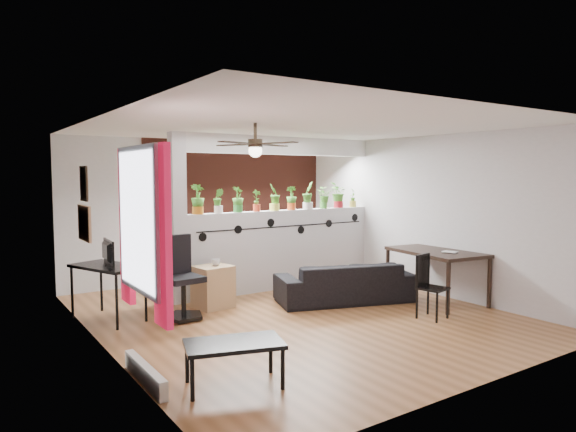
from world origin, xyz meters
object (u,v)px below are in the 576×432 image
Objects in this scene: potted_plant_1 at (218,200)px; office_chair at (181,283)px; sofa at (345,283)px; potted_plant_5 at (292,197)px; folding_chair at (427,280)px; coffee_table at (234,347)px; potted_plant_0 at (198,198)px; cube_shelf at (213,287)px; cup at (216,262)px; potted_plant_6 at (308,195)px; potted_plant_2 at (238,199)px; computer_desk at (108,270)px; ceiling_fan at (255,146)px; potted_plant_9 at (353,197)px; potted_plant_8 at (339,194)px; potted_plant_7 at (323,197)px; potted_plant_4 at (274,196)px; dining_table at (436,256)px; potted_plant_3 at (257,200)px.

potted_plant_1 is 0.35× the size of office_chair.
potted_plant_5 is at bearing -68.26° from sofa.
potted_plant_1 is 0.45× the size of folding_chair.
sofa is 1.98× the size of coffee_table.
potted_plant_0 reaches higher than cube_shelf.
cup is (-1.80, 0.81, 0.38)m from sofa.
potted_plant_6 is at bearing -83.09° from sofa.
computer_desk is at bearing -171.10° from potted_plant_2.
office_chair is 2.44m from coffee_table.
potted_plant_1 is at bearing 47.28° from cube_shelf.
ceiling_fan is 2.37m from cube_shelf.
cup is (0.05, 0.00, 0.36)m from cube_shelf.
potted_plant_0 reaches higher than potted_plant_9.
potted_plant_5 is 4.46m from coffee_table.
office_chair is 1.28× the size of folding_chair.
potted_plant_8 is at bearing 76.98° from folding_chair.
potted_plant_5 reaches higher than potted_plant_7.
folding_chair reaches higher than coffee_table.
potted_plant_7 is 2.87m from folding_chair.
potted_plant_9 is at bearing -116.34° from sofa.
potted_plant_0 reaches higher than office_chair.
ceiling_fan is 2.41m from potted_plant_4.
sofa is at bearing -125.84° from potted_plant_8.
folding_chair is at bearing -103.02° from potted_plant_8.
folding_chair reaches higher than cube_shelf.
potted_plant_9 is 3.02m from folding_chair.
dining_table is at bearing -21.44° from computer_desk.
sofa is 1.39m from folding_chair.
potted_plant_2 reaches higher than potted_plant_1.
office_chair is 1.11× the size of coffee_table.
cube_shelf is at bearing 89.68° from ceiling_fan.
office_chair reaches higher than dining_table.
cube_shelf is at bearing -169.30° from potted_plant_8.
potted_plant_3 reaches higher than dining_table.
ceiling_fan is 2.16m from office_chair.
potted_plant_4 is (0.35, 0.00, 0.05)m from potted_plant_3.
cup is (-2.07, -0.53, -0.94)m from potted_plant_6.
office_chair is at bearing -163.23° from potted_plant_6.
potted_plant_5 is 0.35m from potted_plant_6.
ceiling_fan reaches higher than potted_plant_5.
potted_plant_6 is at bearing 14.45° from cup.
potted_plant_8 is 5.20m from coffee_table.
computer_desk is (-2.17, -0.34, -0.90)m from potted_plant_2.
folding_chair is 3.33m from coffee_table.
potted_plant_8 reaches higher than dining_table.
potted_plant_3 is at bearing 180.00° from potted_plant_6.
potted_plant_6 is (2.13, 1.80, -0.71)m from ceiling_fan.
potted_plant_8 reaches higher than computer_desk.
folding_chair is at bearing -146.38° from dining_table.
potted_plant_1 is at bearing 180.00° from potted_plant_9.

